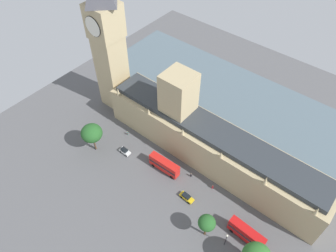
{
  "coord_description": "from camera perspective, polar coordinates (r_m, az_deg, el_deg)",
  "views": [
    {
      "loc": [
        55.15,
        29.23,
        84.13
      ],
      "look_at": [
        1.0,
        -15.28,
        7.74
      ],
      "focal_mm": 33.63,
      "sensor_mm": 36.0,
      "label": 1
    }
  ],
  "objects": [
    {
      "name": "pedestrian_corner",
      "position": [
        100.47,
        4.2,
        -8.86
      ],
      "size": [
        0.57,
        0.65,
        1.58
      ],
      "rotation": [
        0.0,
        0.0,
        5.91
      ],
      "color": "black",
      "rests_on": "ground"
    },
    {
      "name": "river_thames",
      "position": [
        125.37,
        15.53,
        3.28
      ],
      "size": [
        36.69,
        131.16,
        0.25
      ],
      "primitive_type": "cube",
      "color": "slate",
      "rests_on": "ground"
    },
    {
      "name": "double_decker_bus_leading",
      "position": [
        100.07,
        -0.67,
        -7.07
      ],
      "size": [
        2.94,
        10.58,
        4.75
      ],
      "rotation": [
        0.0,
        0.0,
        3.18
      ],
      "color": "red",
      "rests_on": "ground"
    },
    {
      "name": "car_yellow_cab_trailing",
      "position": [
        96.06,
        3.4,
        -12.74
      ],
      "size": [
        2.03,
        4.61,
        1.74
      ],
      "rotation": [
        0.0,
        0.0,
        -0.06
      ],
      "color": "gold",
      "rests_on": "ground"
    },
    {
      "name": "ground_plane",
      "position": [
        104.75,
        6.86,
        -6.47
      ],
      "size": [
        145.74,
        145.74,
        0.0
      ],
      "primitive_type": "plane",
      "color": "#565659"
    },
    {
      "name": "double_decker_bus_midblock",
      "position": [
        91.42,
        14.04,
        -18.37
      ],
      "size": [
        3.08,
        10.61,
        4.75
      ],
      "rotation": [
        0.0,
        0.0,
        -0.05
      ],
      "color": "red",
      "rests_on": "ground"
    },
    {
      "name": "car_white_far_end",
      "position": [
        106.59,
        -7.85,
        -4.52
      ],
      "size": [
        1.93,
        4.02,
        1.74
      ],
      "rotation": [
        0.0,
        0.0,
        -0.01
      ],
      "color": "silver",
      "rests_on": "ground"
    },
    {
      "name": "clock_tower",
      "position": [
        108.02,
        -11.04,
        15.75
      ],
      "size": [
        9.61,
        9.61,
        55.61
      ],
      "color": "tan",
      "rests_on": "ground"
    },
    {
      "name": "street_lamp_slot_11",
      "position": [
        106.49,
        -13.37,
        -2.69
      ],
      "size": [
        0.56,
        0.56,
        6.44
      ],
      "color": "black",
      "rests_on": "ground"
    },
    {
      "name": "pedestrian_under_trees",
      "position": [
        98.82,
        8.08,
        -10.88
      ],
      "size": [
        0.47,
        0.58,
        1.6
      ],
      "rotation": [
        0.0,
        0.0,
        3.08
      ],
      "color": "maroon",
      "rests_on": "ground"
    },
    {
      "name": "street_lamp_slot_12",
      "position": [
        87.93,
        10.52,
        -19.37
      ],
      "size": [
        0.56,
        0.56,
        6.16
      ],
      "color": "black",
      "rests_on": "ground"
    },
    {
      "name": "parliament_building",
      "position": [
        100.13,
        7.03,
        -2.5
      ],
      "size": [
        13.77,
        75.74,
        27.92
      ],
      "color": "tan",
      "rests_on": "ground"
    },
    {
      "name": "pedestrian_by_river_gate",
      "position": [
        111.83,
        -7.34,
        -1.3
      ],
      "size": [
        0.67,
        0.64,
        1.59
      ],
      "rotation": [
        0.0,
        0.0,
        5.38
      ],
      "color": "#336B60",
      "rests_on": "ground"
    },
    {
      "name": "plane_tree_kerbside",
      "position": [
        104.26,
        -13.66,
        -1.27
      ],
      "size": [
        6.97,
        6.97,
        10.92
      ],
      "color": "brown",
      "rests_on": "ground"
    },
    {
      "name": "plane_tree_opposite_hall",
      "position": [
        86.2,
        7.05,
        -17.05
      ],
      "size": [
        4.72,
        4.72,
        8.86
      ],
      "color": "brown",
      "rests_on": "ground"
    }
  ]
}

